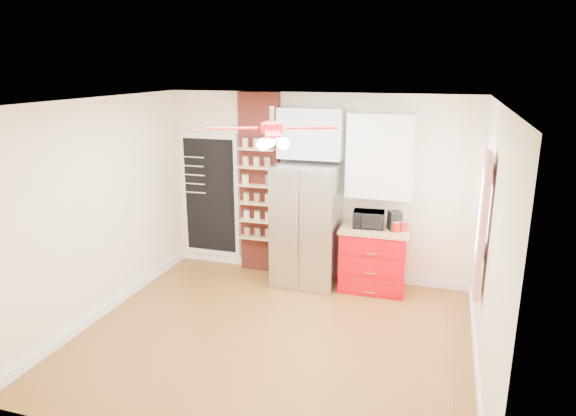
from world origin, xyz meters
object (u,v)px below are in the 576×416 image
(red_cabinet, at_px, (374,259))
(ceiling_fan, at_px, (272,129))
(toaster_oven, at_px, (369,219))
(fridge, at_px, (306,225))
(pantry_jar_oats, at_px, (245,180))
(canister_left, at_px, (396,227))
(coffee_maker, at_px, (395,221))

(red_cabinet, relative_size, ceiling_fan, 0.67)
(ceiling_fan, xyz_separation_m, toaster_oven, (0.82, 1.69, -1.41))
(fridge, distance_m, pantry_jar_oats, 1.13)
(ceiling_fan, xyz_separation_m, canister_left, (1.20, 1.61, -1.46))
(coffee_maker, bearing_deg, toaster_oven, 154.47)
(toaster_oven, height_order, pantry_jar_oats, pantry_jar_oats)
(toaster_oven, height_order, coffee_maker, coffee_maker)
(red_cabinet, xyz_separation_m, pantry_jar_oats, (-1.94, 0.07, 0.99))
(toaster_oven, bearing_deg, red_cabinet, -12.02)
(fridge, height_order, red_cabinet, fridge)
(red_cabinet, bearing_deg, fridge, -177.05)
(red_cabinet, xyz_separation_m, coffee_maker, (0.25, 0.00, 0.58))
(fridge, bearing_deg, ceiling_fan, -88.24)
(toaster_oven, relative_size, coffee_maker, 1.62)
(fridge, relative_size, toaster_oven, 4.15)
(red_cabinet, bearing_deg, pantry_jar_oats, 177.79)
(ceiling_fan, bearing_deg, pantry_jar_oats, 120.20)
(fridge, distance_m, canister_left, 1.25)
(canister_left, bearing_deg, ceiling_fan, -126.66)
(red_cabinet, bearing_deg, toaster_oven, 172.58)
(fridge, height_order, canister_left, fridge)
(red_cabinet, xyz_separation_m, canister_left, (0.28, -0.07, 0.51))
(ceiling_fan, bearing_deg, red_cabinet, 61.29)
(fridge, relative_size, pantry_jar_oats, 12.92)
(red_cabinet, distance_m, coffee_maker, 0.63)
(fridge, height_order, coffee_maker, fridge)
(fridge, distance_m, red_cabinet, 1.06)
(coffee_maker, distance_m, canister_left, 0.10)
(red_cabinet, bearing_deg, canister_left, -13.29)
(red_cabinet, bearing_deg, coffee_maker, 0.91)
(red_cabinet, height_order, canister_left, canister_left)
(coffee_maker, height_order, canister_left, coffee_maker)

